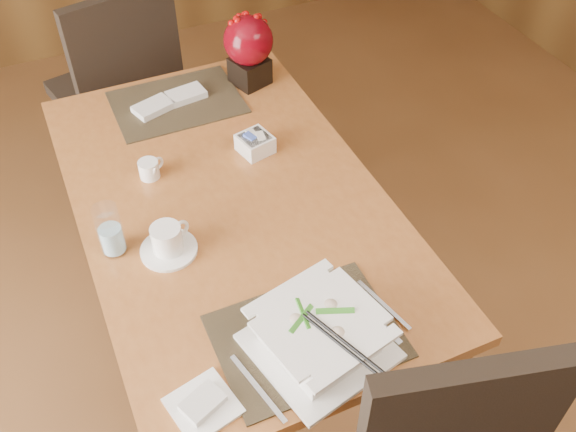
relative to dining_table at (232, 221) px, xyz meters
name	(u,v)px	position (x,y,z in m)	size (l,w,h in m)	color
dining_table	(232,221)	(0.00, 0.00, 0.00)	(0.90, 1.50, 0.75)	#A5612D
placemat_near	(307,336)	(0.00, -0.55, 0.10)	(0.45, 0.33, 0.01)	black
placemat_far	(177,102)	(0.00, 0.55, 0.10)	(0.45, 0.33, 0.01)	black
soup_setting	(320,335)	(0.01, -0.60, 0.16)	(0.36, 0.36, 0.12)	white
coffee_cup	(167,242)	(-0.23, -0.13, 0.14)	(0.16, 0.16, 0.09)	white
water_glass	(110,230)	(-0.37, -0.07, 0.18)	(0.07, 0.07, 0.16)	white
creamer_jug	(149,169)	(-0.20, 0.20, 0.13)	(0.08, 0.08, 0.06)	white
sugar_caddy	(255,144)	(0.16, 0.18, 0.13)	(0.10, 0.10, 0.06)	white
berry_decor	(249,47)	(0.29, 0.57, 0.25)	(0.18, 0.18, 0.27)	black
napkins_far	(172,100)	(-0.02, 0.55, 0.11)	(0.27, 0.10, 0.02)	silver
bread_plate	(203,406)	(-0.30, -0.63, 0.10)	(0.14, 0.14, 0.01)	white
far_chair	(121,83)	(-0.12, 1.04, -0.08)	(0.57, 0.57, 1.01)	black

